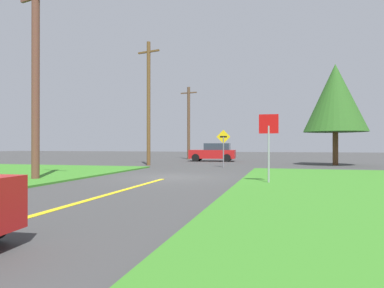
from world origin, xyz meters
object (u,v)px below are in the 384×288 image
stop_sign (269,135)px  utility_pole_near (36,78)px  oak_tree_left (335,98)px  direction_sign (223,144)px  car_approaching_junction (214,152)px  utility_pole_far (189,122)px  utility_pole_mid (149,102)px

stop_sign → utility_pole_near: size_ratio=0.32×
oak_tree_left → direction_sign: bearing=-149.4°
utility_pole_near → direction_sign: bearing=59.4°
car_approaching_junction → utility_pole_far: bearing=-51.2°
oak_tree_left → utility_pole_near: bearing=-132.6°
utility_pole_near → stop_sign: bearing=5.3°
direction_sign → oak_tree_left: bearing=30.6°
utility_pole_near → direction_sign: (6.11, 10.32, -2.68)m
car_approaching_junction → utility_pole_near: 19.45m
utility_pole_far → utility_pole_near: bearing=-91.3°
stop_sign → utility_pole_near: utility_pole_near is taller
utility_pole_mid → oak_tree_left: (13.02, 3.53, 0.27)m
direction_sign → oak_tree_left: oak_tree_left is taller
utility_pole_far → direction_sign: bearing=-65.1°
car_approaching_junction → utility_pole_far: utility_pole_far is taller
utility_pole_near → oak_tree_left: (13.56, 14.73, 0.65)m
utility_pole_mid → oak_tree_left: 13.50m
utility_pole_mid → direction_sign: bearing=-9.0°
utility_pole_far → utility_pole_mid: bearing=-89.8°
car_approaching_junction → oak_tree_left: bearing=153.8°
stop_sign → oak_tree_left: bearing=-108.4°
car_approaching_junction → direction_sign: size_ratio=1.71×
stop_sign → direction_sign: stop_sign is taller
utility_pole_far → oak_tree_left: 15.19m
car_approaching_junction → direction_sign: (2.27, -8.44, 0.72)m
car_approaching_junction → oak_tree_left: size_ratio=0.57×
direction_sign → oak_tree_left: 9.27m
oak_tree_left → car_approaching_junction: bearing=157.5°
oak_tree_left → utility_pole_far: bearing=149.6°
stop_sign → utility_pole_far: bearing=-69.2°
stop_sign → direction_sign: (-3.25, 9.45, -0.28)m
stop_sign → utility_pole_far: 23.37m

